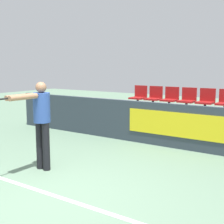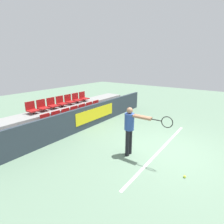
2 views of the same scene
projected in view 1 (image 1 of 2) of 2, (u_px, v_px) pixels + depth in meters
The scene contains 17 objects.
ground_plane at pixel (47, 198), 4.45m from camera, with size 30.00×30.00×0.00m, color slate.
court_baseline at pixel (52, 195), 4.54m from camera, with size 5.08×0.08×0.01m.
barrier_wall at pixel (159, 124), 7.29m from camera, with size 9.17×0.14×1.01m.
bleacher_tier_front at pixel (169, 133), 7.83m from camera, with size 8.77×1.04×0.37m.
bleacher_tier_middle at pixel (185, 120), 8.65m from camera, with size 8.77×1.04×0.74m.
stadium_chair_0 at pixel (120, 112), 8.75m from camera, with size 0.42×0.42×0.52m.
stadium_chair_1 at pixel (136, 113), 8.46m from camera, with size 0.42×0.42×0.52m.
stadium_chair_2 at pixel (153, 115), 8.16m from camera, with size 0.42×0.42×0.52m.
stadium_chair_3 at pixel (172, 117), 7.87m from camera, with size 0.42×0.42×0.52m.
stadium_chair_4 at pixel (192, 119), 7.58m from camera, with size 0.42×0.42×0.52m.
stadium_chair_5 at pixel (213, 121), 7.29m from camera, with size 0.42×0.42×0.52m.
stadium_chair_7 at pixel (139, 95), 9.54m from camera, with size 0.42×0.42×0.52m.
stadium_chair_8 at pixel (154, 96), 9.25m from camera, with size 0.42×0.42×0.52m.
stadium_chair_9 at pixel (170, 97), 8.96m from camera, with size 0.42×0.42×0.52m.
stadium_chair_10 at pixel (188, 99), 8.67m from camera, with size 0.42×0.42×0.52m.
stadium_chair_11 at pixel (206, 100), 8.37m from camera, with size 0.42×0.42×0.52m.
tennis_player at pixel (39, 117), 5.47m from camera, with size 0.30×1.47×1.59m.
Camera 1 is at (3.17, -2.94, 1.88)m, focal length 50.00 mm.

